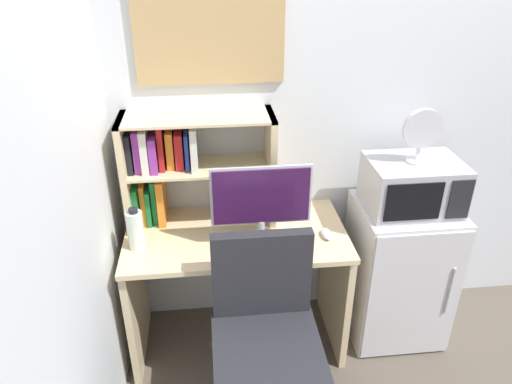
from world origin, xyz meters
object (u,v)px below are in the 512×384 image
(keyboard, at_px, (265,240))
(desk_fan, at_px, (422,133))
(water_bottle, at_px, (136,230))
(mini_fridge, at_px, (398,271))
(microwave, at_px, (413,185))
(wall_corkboard, at_px, (209,30))
(hutch_bookshelf, at_px, (177,163))
(monitor, at_px, (261,202))
(desk_chair, at_px, (265,351))
(computer_mouse, at_px, (327,234))

(keyboard, xyz_separation_m, desk_fan, (0.78, 0.11, 0.50))
(water_bottle, xyz_separation_m, mini_fridge, (1.41, 0.09, -0.43))
(microwave, relative_size, wall_corkboard, 0.65)
(keyboard, relative_size, mini_fridge, 0.45)
(hutch_bookshelf, height_order, keyboard, hutch_bookshelf)
(hutch_bookshelf, distance_m, monitor, 0.50)
(wall_corkboard, bearing_deg, microwave, -15.16)
(hutch_bookshelf, distance_m, desk_fan, 1.22)
(water_bottle, distance_m, wall_corkboard, 1.02)
(microwave, distance_m, desk_chair, 1.12)
(desk_chair, bearing_deg, computer_mouse, 49.00)
(computer_mouse, xyz_separation_m, water_bottle, (-0.94, 0.01, 0.09))
(hutch_bookshelf, height_order, computer_mouse, hutch_bookshelf)
(monitor, xyz_separation_m, mini_fridge, (0.80, 0.11, -0.56))
(hutch_bookshelf, relative_size, water_bottle, 3.46)
(keyboard, bearing_deg, mini_fridge, 7.88)
(desk_chair, bearing_deg, hutch_bookshelf, 119.04)
(mini_fridge, bearing_deg, keyboard, -172.12)
(keyboard, relative_size, desk_fan, 1.35)
(computer_mouse, bearing_deg, mini_fridge, 11.37)
(monitor, relative_size, wall_corkboard, 0.67)
(desk_fan, height_order, desk_chair, desk_fan)
(water_bottle, height_order, mini_fridge, water_bottle)
(microwave, bearing_deg, desk_chair, -148.08)
(hutch_bookshelf, xyz_separation_m, mini_fridge, (1.20, -0.16, -0.66))
(microwave, height_order, desk_fan, desk_fan)
(mini_fridge, distance_m, desk_chair, 0.97)
(mini_fridge, relative_size, microwave, 1.78)
(hutch_bookshelf, relative_size, monitor, 1.58)
(water_bottle, relative_size, desk_fan, 0.79)
(desk_fan, bearing_deg, water_bottle, -176.55)
(water_bottle, xyz_separation_m, wall_corkboard, (0.40, 0.36, 0.86))
(computer_mouse, bearing_deg, water_bottle, 179.68)
(wall_corkboard, bearing_deg, desk_fan, -15.52)
(microwave, bearing_deg, desk_fan, -111.74)
(computer_mouse, height_order, water_bottle, water_bottle)
(keyboard, relative_size, desk_chair, 0.39)
(hutch_bookshelf, height_order, monitor, hutch_bookshelf)
(computer_mouse, height_order, wall_corkboard, wall_corkboard)
(water_bottle, xyz_separation_m, desk_fan, (1.40, 0.08, 0.41))
(monitor, distance_m, mini_fridge, 0.98)
(computer_mouse, xyz_separation_m, desk_chair, (-0.36, -0.42, -0.34))
(computer_mouse, xyz_separation_m, wall_corkboard, (-0.54, 0.37, 0.95))
(mini_fridge, bearing_deg, wall_corkboard, 164.68)
(computer_mouse, distance_m, wall_corkboard, 1.15)
(keyboard, bearing_deg, monitor, -173.62)
(water_bottle, height_order, desk_fan, desk_fan)
(desk_chair, bearing_deg, monitor, 86.26)
(monitor, relative_size, desk_fan, 1.73)
(monitor, bearing_deg, water_bottle, 177.86)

